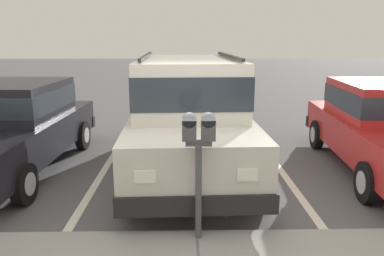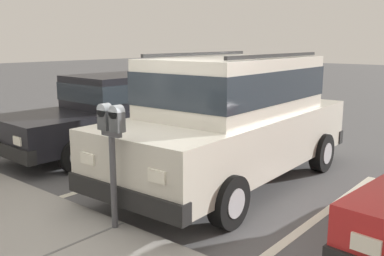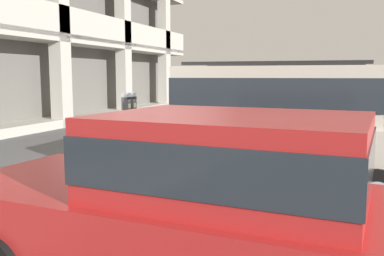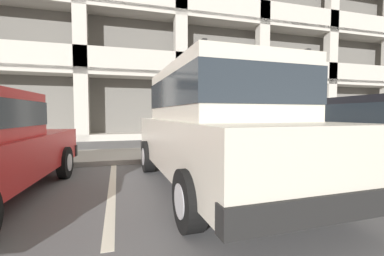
# 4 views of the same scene
# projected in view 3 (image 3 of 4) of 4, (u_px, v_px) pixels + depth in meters

# --- Properties ---
(ground_plane) EXTENTS (80.00, 80.00, 0.10)m
(ground_plane) POSITION_uv_depth(u_px,v_px,m) (149.00, 184.00, 7.47)
(ground_plane) COLOR #565659
(sidewalk) EXTENTS (40.00, 2.20, 0.12)m
(sidewalk) POSITION_uv_depth(u_px,v_px,m) (85.00, 172.00, 7.90)
(sidewalk) COLOR gray
(sidewalk) RESTS_ON ground_plane
(parking_stall_lines) EXTENTS (12.75, 4.80, 0.01)m
(parking_stall_lines) POSITION_uv_depth(u_px,v_px,m) (247.00, 169.00, 8.47)
(parking_stall_lines) COLOR silver
(parking_stall_lines) RESTS_ON ground_plane
(silver_suv) EXTENTS (2.13, 4.84, 2.03)m
(silver_suv) POSITION_uv_depth(u_px,v_px,m) (274.00, 124.00, 6.68)
(silver_suv) COLOR beige
(silver_suv) RESTS_ON ground_plane
(red_sedan) EXTENTS (2.09, 4.61, 1.54)m
(red_sedan) POSITION_uv_depth(u_px,v_px,m) (210.00, 202.00, 3.45)
(red_sedan) COLOR red
(red_sedan) RESTS_ON ground_plane
(dark_hatchback) EXTENTS (1.96, 4.54, 1.54)m
(dark_hatchback) POSITION_uv_depth(u_px,v_px,m) (305.00, 121.00, 9.54)
(dark_hatchback) COLOR black
(dark_hatchback) RESTS_ON ground_plane
(parking_meter_near) EXTENTS (0.35, 0.12, 1.42)m
(parking_meter_near) POSITION_uv_depth(u_px,v_px,m) (129.00, 113.00, 7.43)
(parking_meter_near) COLOR #47474C
(parking_meter_near) RESTS_ON sidewalk
(parking_meter_far) EXTENTS (0.35, 0.12, 1.44)m
(parking_meter_far) POSITION_uv_depth(u_px,v_px,m) (227.00, 96.00, 13.31)
(parking_meter_far) COLOR #47474C
(parking_meter_far) RESTS_ON sidewalk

